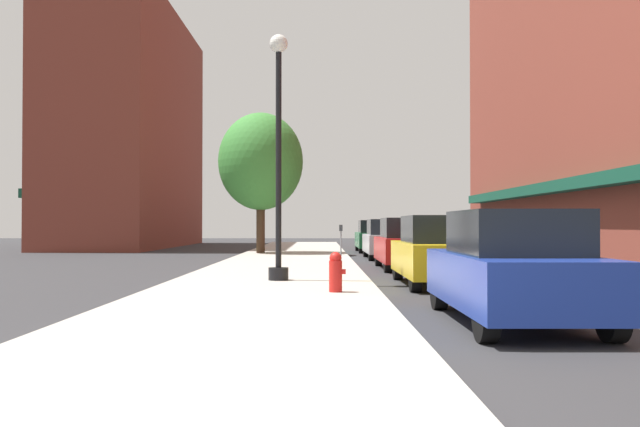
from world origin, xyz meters
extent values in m
plane|color=#2D2D30|center=(4.00, 18.00, 0.00)|extent=(90.00, 90.00, 0.00)
cube|color=#A8A399|center=(0.00, 19.00, 0.06)|extent=(4.80, 50.00, 0.12)
cube|color=#144C38|center=(11.65, 22.00, 3.10)|extent=(0.90, 34.00, 0.50)
cube|color=brown|center=(-11.00, 37.00, 7.49)|extent=(6.00, 18.00, 14.99)
cube|color=#144C38|center=(-14.35, 37.00, 3.10)|extent=(0.90, 15.30, 0.50)
cylinder|color=black|center=(0.19, 10.12, 0.27)|extent=(0.48, 0.48, 0.30)
cylinder|color=black|center=(0.19, 10.12, 3.02)|extent=(0.14, 0.14, 5.20)
sphere|color=silver|center=(0.19, 10.12, 5.80)|extent=(0.44, 0.44, 0.44)
cylinder|color=red|center=(1.49, 7.36, 0.43)|extent=(0.26, 0.26, 0.62)
sphere|color=red|center=(1.49, 7.36, 0.79)|extent=(0.24, 0.24, 0.24)
cylinder|color=red|center=(1.63, 7.36, 0.52)|extent=(0.12, 0.10, 0.10)
cylinder|color=slate|center=(2.05, 21.94, 0.65)|extent=(0.06, 0.06, 1.05)
cube|color=#33383D|center=(2.05, 21.94, 1.30)|extent=(0.14, 0.09, 0.26)
cylinder|color=#422D1E|center=(-1.60, 25.34, 1.52)|extent=(0.40, 0.40, 2.79)
ellipsoid|color=#387F33|center=(-1.60, 25.34, 4.40)|extent=(3.97, 3.97, 4.56)
cylinder|color=black|center=(3.22, 5.60, 0.32)|extent=(0.22, 0.64, 0.64)
cylinder|color=black|center=(4.78, 5.60, 0.32)|extent=(0.22, 0.64, 0.64)
cylinder|color=black|center=(3.22, 2.40, 0.32)|extent=(0.22, 0.64, 0.64)
cylinder|color=black|center=(4.78, 2.40, 0.32)|extent=(0.22, 0.64, 0.64)
cube|color=#1E389E|center=(4.00, 4.00, 0.64)|extent=(1.80, 4.30, 0.76)
cube|color=black|center=(4.00, 3.85, 1.34)|extent=(1.56, 2.20, 0.64)
cylinder|color=black|center=(3.22, 11.66, 0.32)|extent=(0.22, 0.64, 0.64)
cylinder|color=black|center=(4.78, 11.66, 0.32)|extent=(0.22, 0.64, 0.64)
cylinder|color=black|center=(3.22, 8.46, 0.32)|extent=(0.22, 0.64, 0.64)
cylinder|color=black|center=(4.78, 8.46, 0.32)|extent=(0.22, 0.64, 0.64)
cube|color=gold|center=(4.00, 10.06, 0.64)|extent=(1.80, 4.30, 0.76)
cube|color=black|center=(4.00, 9.91, 1.34)|extent=(1.56, 2.20, 0.64)
cylinder|color=black|center=(3.22, 17.41, 0.32)|extent=(0.22, 0.64, 0.64)
cylinder|color=black|center=(4.78, 17.41, 0.32)|extent=(0.22, 0.64, 0.64)
cylinder|color=black|center=(3.22, 14.21, 0.32)|extent=(0.22, 0.64, 0.64)
cylinder|color=black|center=(4.78, 14.21, 0.32)|extent=(0.22, 0.64, 0.64)
cube|color=red|center=(4.00, 15.81, 0.64)|extent=(1.80, 4.30, 0.76)
cube|color=black|center=(4.00, 15.66, 1.34)|extent=(1.56, 2.20, 0.64)
cylinder|color=black|center=(3.22, 23.82, 0.32)|extent=(0.22, 0.64, 0.64)
cylinder|color=black|center=(4.78, 23.82, 0.32)|extent=(0.22, 0.64, 0.64)
cylinder|color=black|center=(3.22, 20.62, 0.32)|extent=(0.22, 0.64, 0.64)
cylinder|color=black|center=(4.78, 20.62, 0.32)|extent=(0.22, 0.64, 0.64)
cube|color=#B2B2BA|center=(4.00, 22.22, 0.64)|extent=(1.80, 4.30, 0.76)
cube|color=black|center=(4.00, 22.07, 1.34)|extent=(1.56, 2.20, 0.64)
cylinder|color=black|center=(3.22, 30.44, 0.32)|extent=(0.22, 0.64, 0.64)
cylinder|color=black|center=(4.78, 30.44, 0.32)|extent=(0.22, 0.64, 0.64)
cylinder|color=black|center=(3.22, 27.24, 0.32)|extent=(0.22, 0.64, 0.64)
cylinder|color=black|center=(4.78, 27.24, 0.32)|extent=(0.22, 0.64, 0.64)
cube|color=#196638|center=(4.00, 28.84, 0.64)|extent=(1.80, 4.30, 0.76)
cube|color=black|center=(4.00, 28.69, 1.34)|extent=(1.56, 2.20, 0.64)
camera|label=1|loc=(1.18, -5.79, 1.46)|focal=37.36mm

